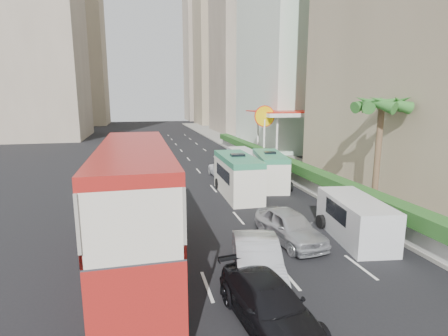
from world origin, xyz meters
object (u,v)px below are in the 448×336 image
object	(u,v)px
double_decker_bus	(137,209)
panel_van_near	(355,219)
car_silver_lane_b	(289,241)
van_asset	(224,177)
car_black	(268,324)
palm_tree	(377,158)
shell_station	(283,136)
panel_van_far	(242,159)
minibus_near	(237,176)
car_silver_lane_a	(257,280)
minibus_far	(270,170)

from	to	relation	value
double_decker_bus	panel_van_near	world-z (taller)	double_decker_bus
car_silver_lane_b	van_asset	bearing A→B (deg)	80.73
double_decker_bus	van_asset	bearing A→B (deg)	64.99
double_decker_bus	car_black	xyz separation A→B (m)	(3.81, -4.58, -2.53)
palm_tree	shell_station	bearing A→B (deg)	83.40
double_decker_bus	shell_station	bearing A→B (deg)	55.18
car_black	panel_van_far	distance (m)	24.37
minibus_near	shell_station	xyz separation A→B (m)	(9.11, 13.20, 1.33)
car_silver_lane_a	car_black	size ratio (longest dim) A/B	1.01
minibus_near	minibus_far	world-z (taller)	minibus_near
car_silver_lane_a	minibus_far	size ratio (longest dim) A/B	0.81
panel_van_near	shell_station	size ratio (longest dim) A/B	0.63
car_black	panel_van_far	bearing A→B (deg)	68.06
car_black	van_asset	bearing A→B (deg)	72.87
shell_station	car_silver_lane_b	bearing A→B (deg)	-112.27
double_decker_bus	panel_van_near	distance (m)	10.49
car_silver_lane_b	minibus_far	bearing A→B (deg)	65.99
double_decker_bus	panel_van_near	xyz separation A→B (m)	(10.34, 0.80, -1.53)
panel_van_far	shell_station	world-z (taller)	shell_station
car_silver_lane_a	panel_van_far	world-z (taller)	panel_van_far
panel_van_near	car_black	bearing A→B (deg)	-132.13
car_black	panel_van_near	size ratio (longest dim) A/B	0.93
minibus_near	car_black	bearing A→B (deg)	-100.78
van_asset	panel_van_near	bearing A→B (deg)	-81.56
car_silver_lane_a	palm_tree	world-z (taller)	palm_tree
car_silver_lane_a	panel_van_far	bearing A→B (deg)	86.47
van_asset	shell_station	xyz separation A→B (m)	(8.65, 7.25, 2.75)
car_black	van_asset	xyz separation A→B (m)	(3.54, 20.34, 0.00)
panel_van_near	panel_van_far	bearing A→B (deg)	99.52
van_asset	minibus_near	bearing A→B (deg)	-97.32
panel_van_far	car_silver_lane_b	bearing A→B (deg)	-99.29
panel_van_far	minibus_near	bearing A→B (deg)	-108.58
car_silver_lane_b	van_asset	distance (m)	14.62
shell_station	van_asset	bearing A→B (deg)	-140.05
car_black	palm_tree	size ratio (longest dim) A/B	0.73
van_asset	minibus_near	world-z (taller)	minibus_near
car_silver_lane_a	panel_van_near	xyz separation A→B (m)	(6.01, 2.78, 1.00)
van_asset	minibus_far	world-z (taller)	minibus_far
car_silver_lane_b	palm_tree	size ratio (longest dim) A/B	0.71
car_black	minibus_near	size ratio (longest dim) A/B	0.73
panel_van_near	panel_van_far	xyz separation A→B (m)	(-0.36, 18.17, -0.03)
car_black	car_silver_lane_a	bearing A→B (deg)	71.29
car_silver_lane_b	minibus_near	size ratio (longest dim) A/B	0.71
panel_van_far	palm_tree	world-z (taller)	palm_tree
car_silver_lane_b	panel_van_near	distance (m)	3.46
panel_van_far	shell_station	bearing A→B (deg)	33.84
minibus_far	shell_station	distance (m)	12.75
minibus_far	car_silver_lane_a	bearing A→B (deg)	-101.98
car_silver_lane_a	minibus_near	size ratio (longest dim) A/B	0.74
double_decker_bus	car_black	bearing A→B (deg)	-50.28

